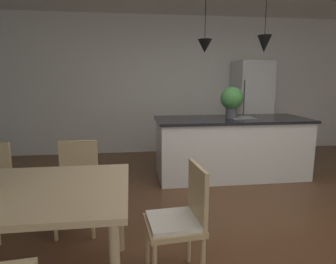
% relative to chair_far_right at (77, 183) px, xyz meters
% --- Properties ---
extents(ground_plane, '(10.00, 8.40, 0.04)m').
position_rel_chair_far_right_xyz_m(ground_plane, '(1.71, -0.19, -0.49)').
color(ground_plane, brown).
extents(wall_back_kitchen, '(10.00, 0.12, 2.70)m').
position_rel_chair_far_right_xyz_m(wall_back_kitchen, '(1.71, 3.07, 0.88)').
color(wall_back_kitchen, white).
rests_on(wall_back_kitchen, ground_plane).
extents(chair_far_right, '(0.41, 0.41, 0.87)m').
position_rel_chair_far_right_xyz_m(chair_far_right, '(0.00, 0.00, 0.00)').
color(chair_far_right, tan).
rests_on(chair_far_right, ground_plane).
extents(chair_kitchen_end, '(0.43, 0.43, 0.87)m').
position_rel_chair_far_right_xyz_m(chair_kitchen_end, '(0.88, -0.87, 0.00)').
color(chair_kitchen_end, tan).
rests_on(chair_kitchen_end, ground_plane).
extents(kitchen_island, '(2.28, 0.90, 0.91)m').
position_rel_chair_far_right_xyz_m(kitchen_island, '(2.05, 1.34, -0.01)').
color(kitchen_island, white).
rests_on(kitchen_island, ground_plane).
extents(refrigerator, '(0.65, 0.67, 1.82)m').
position_rel_chair_far_right_xyz_m(refrigerator, '(2.92, 2.67, 0.44)').
color(refrigerator, silver).
rests_on(refrigerator, ground_plane).
extents(pendant_over_island_main, '(0.20, 0.20, 0.85)m').
position_rel_chair_far_right_xyz_m(pendant_over_island_main, '(1.60, 1.34, 1.47)').
color(pendant_over_island_main, black).
extents(pendant_over_island_aux, '(0.20, 0.20, 0.84)m').
position_rel_chair_far_right_xyz_m(pendant_over_island_aux, '(2.49, 1.34, 1.51)').
color(pendant_over_island_aux, black).
extents(potted_plant_on_island, '(0.34, 0.34, 0.47)m').
position_rel_chair_far_right_xyz_m(potted_plant_on_island, '(2.03, 1.34, 0.70)').
color(potted_plant_on_island, '#4C4C51').
rests_on(potted_plant_on_island, kitchen_island).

